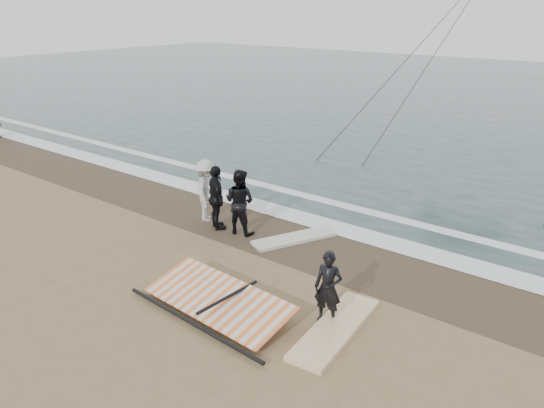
{
  "coord_description": "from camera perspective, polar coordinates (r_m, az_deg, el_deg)",
  "views": [
    {
      "loc": [
        6.67,
        -6.44,
        6.14
      ],
      "look_at": [
        -0.69,
        3.0,
        1.6
      ],
      "focal_mm": 35.0,
      "sensor_mm": 36.0,
      "label": 1
    }
  ],
  "objects": [
    {
      "name": "ground",
      "position": [
        11.12,
        -6.88,
        -12.92
      ],
      "size": [
        120.0,
        120.0,
        0.0
      ],
      "primitive_type": "plane",
      "color": "#8C704C",
      "rests_on": "ground"
    },
    {
      "name": "wet_sand",
      "position": [
        14.21,
        5.96,
        -4.93
      ],
      "size": [
        120.0,
        2.8,
        0.01
      ],
      "primitive_type": "cube",
      "color": "#4C3D2B",
      "rests_on": "ground"
    },
    {
      "name": "foam_near",
      "position": [
        15.3,
        8.77,
        -3.04
      ],
      "size": [
        120.0,
        0.9,
        0.01
      ],
      "primitive_type": "cube",
      "color": "white",
      "rests_on": "sea"
    },
    {
      "name": "foam_far",
      "position": [
        16.7,
        11.66,
        -1.15
      ],
      "size": [
        120.0,
        0.45,
        0.01
      ],
      "primitive_type": "cube",
      "color": "white",
      "rests_on": "sea"
    },
    {
      "name": "man_main",
      "position": [
        10.85,
        6.06,
        -8.93
      ],
      "size": [
        0.64,
        0.5,
        1.57
      ],
      "primitive_type": "imported",
      "rotation": [
        0.0,
        0.0,
        0.23
      ],
      "color": "black",
      "rests_on": "ground"
    },
    {
      "name": "board_white",
      "position": [
        10.95,
        6.84,
        -13.15
      ],
      "size": [
        1.06,
        2.84,
        0.11
      ],
      "primitive_type": "cube",
      "rotation": [
        0.0,
        0.0,
        0.1
      ],
      "color": "silver",
      "rests_on": "ground"
    },
    {
      "name": "board_cream",
      "position": [
        14.69,
        2.38,
        -3.74
      ],
      "size": [
        1.57,
        2.42,
        0.1
      ],
      "primitive_type": "cube",
      "rotation": [
        0.0,
        0.0,
        -0.43
      ],
      "color": "beige",
      "rests_on": "ground"
    },
    {
      "name": "trio_cluster",
      "position": [
        15.34,
        -5.69,
        0.87
      ],
      "size": [
        2.56,
        1.48,
        1.9
      ],
      "color": "black",
      "rests_on": "ground"
    },
    {
      "name": "sail_rig",
      "position": [
        11.61,
        -5.6,
        -10.16
      ],
      "size": [
        3.95,
        1.88,
        0.49
      ],
      "color": "black",
      "rests_on": "ground"
    }
  ]
}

